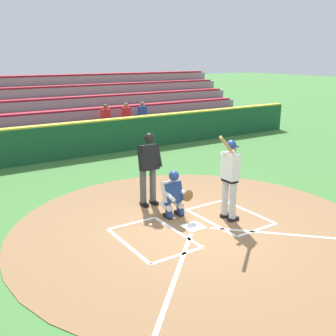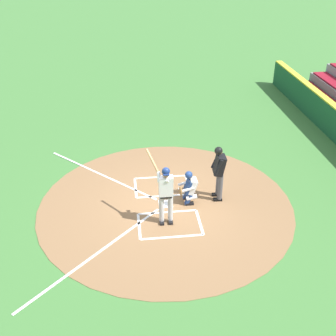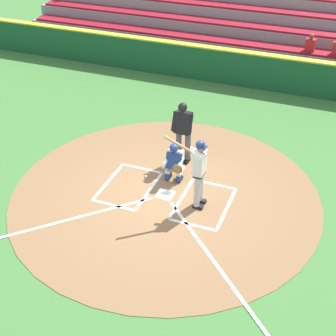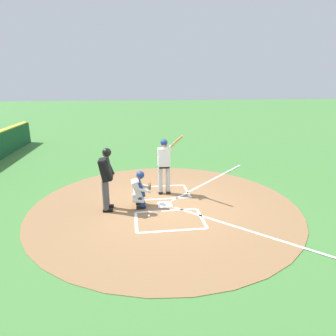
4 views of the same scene
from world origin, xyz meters
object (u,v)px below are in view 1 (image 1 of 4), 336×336
Objects in this scene: batter at (230,174)px; plate_umpire at (149,164)px; baseball at (151,225)px; catcher at (174,193)px.

batter is 1.14× the size of plate_umpire.
baseball is (0.64, 1.16, -1.04)m from plate_umpire.
plate_umpire reaches higher than catcher.
baseball is (0.76, 0.20, -0.55)m from catcher.
baseball is (1.70, -0.64, -1.06)m from batter.
batter is 1.37m from catcher.
batter reaches higher than plate_umpire.
catcher reaches higher than baseball.
plate_umpire is 25.20× the size of baseball.
catcher is at bearing 96.72° from plate_umpire.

